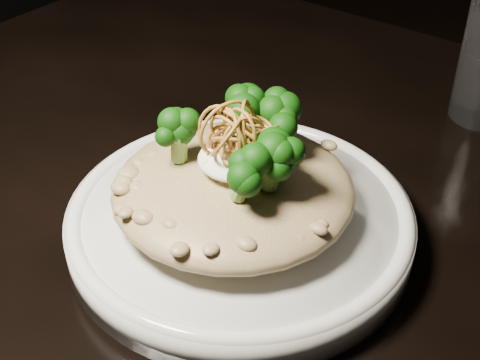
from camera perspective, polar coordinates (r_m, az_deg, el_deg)
name	(u,v)px	position (r m, az deg, el deg)	size (l,w,h in m)	color
table	(320,309)	(0.59, 6.83, -10.88)	(1.10, 0.80, 0.75)	black
plate	(240,223)	(0.52, 0.00, -3.69)	(0.26, 0.26, 0.03)	silver
risotto	(233,189)	(0.49, -0.57, -0.77)	(0.18, 0.18, 0.04)	brown
broccoli	(240,141)	(0.47, 0.02, 3.34)	(0.12, 0.12, 0.04)	black
cheese	(237,159)	(0.48, -0.29, 1.83)	(0.06, 0.06, 0.02)	white
shallots	(242,131)	(0.47, 0.15, 4.22)	(0.05, 0.05, 0.03)	brown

